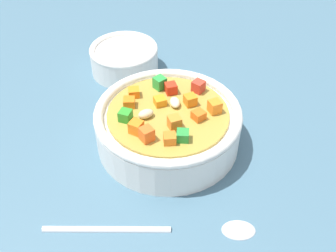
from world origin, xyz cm
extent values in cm
cube|color=#42667A|center=(0.00, 0.00, -1.00)|extent=(140.00, 140.00, 2.00)
cylinder|color=white|center=(0.00, 0.00, 2.26)|extent=(18.00, 18.00, 4.52)
torus|color=white|center=(0.00, 0.00, 4.88)|extent=(18.10, 18.10, 1.18)
cylinder|color=#AD903B|center=(0.00, 0.00, 4.72)|extent=(14.92, 14.92, 0.40)
cube|color=orange|center=(3.33, -3.74, 5.67)|extent=(1.88, 1.88, 1.50)
ellipsoid|color=beige|center=(0.77, -2.67, 5.44)|extent=(1.97, 2.28, 1.03)
cube|color=orange|center=(5.10, -0.39, 5.46)|extent=(1.44, 1.44, 1.08)
cube|color=orange|center=(2.72, 0.65, 5.69)|extent=(1.75, 1.75, 1.54)
cube|color=orange|center=(-1.55, 2.80, 5.56)|extent=(1.77, 1.77, 1.28)
cube|color=#288C36|center=(4.76, 1.48, 5.52)|extent=(1.51, 1.51, 1.19)
ellipsoid|color=beige|center=(-1.34, 0.90, 5.39)|extent=(2.07, 1.48, 0.94)
cube|color=red|center=(-4.20, 4.04, 5.66)|extent=(1.94, 1.94, 1.47)
cube|color=orange|center=(-1.48, -4.73, 5.46)|extent=(1.39, 1.39, 1.07)
cube|color=orange|center=(-1.63, -0.93, 5.41)|extent=(1.74, 1.74, 0.98)
cube|color=orange|center=(-3.50, -4.21, 5.44)|extent=(1.52, 1.52, 1.04)
cube|color=green|center=(-5.06, -0.89, 5.71)|extent=(1.93, 1.93, 1.57)
cube|color=red|center=(-4.02, 0.52, 5.58)|extent=(1.68, 1.68, 1.31)
cube|color=orange|center=(4.61, -2.54, 5.74)|extent=(1.90, 1.90, 1.63)
cube|color=orange|center=(0.20, 5.64, 5.69)|extent=(1.79, 1.79, 1.54)
cube|color=orange|center=(1.24, 3.58, 5.45)|extent=(1.91, 1.91, 1.06)
cube|color=green|center=(1.17, -5.07, 5.59)|extent=(1.78, 1.78, 1.34)
cylinder|color=silver|center=(13.01, -6.90, 0.37)|extent=(1.29, 13.48, 0.73)
ellipsoid|color=silver|center=(13.57, 6.92, 0.42)|extent=(2.60, 3.68, 0.84)
cylinder|color=white|center=(-16.48, -6.24, 1.87)|extent=(10.43, 10.43, 3.74)
torus|color=white|center=(-16.48, -6.24, 3.95)|extent=(10.54, 10.54, 0.83)
camera|label=1|loc=(36.81, -1.31, 35.97)|focal=42.47mm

